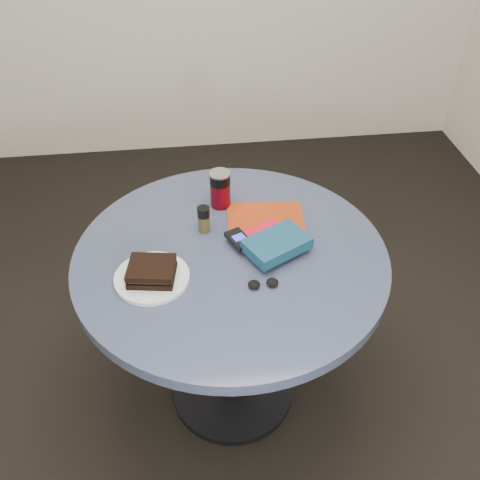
{
  "coord_description": "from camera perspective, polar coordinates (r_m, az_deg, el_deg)",
  "views": [
    {
      "loc": [
        -0.13,
        -1.27,
        1.87
      ],
      "look_at": [
        0.03,
        0.0,
        0.8
      ],
      "focal_mm": 40.0,
      "sensor_mm": 36.0,
      "label": 1
    }
  ],
  "objects": [
    {
      "name": "novel",
      "position": [
        1.67,
        3.94,
        -0.44
      ],
      "size": [
        0.23,
        0.2,
        0.04
      ],
      "primitive_type": "cube",
      "rotation": [
        0.0,
        0.0,
        0.49
      ],
      "color": "navy",
      "rests_on": "red_book"
    },
    {
      "name": "plate",
      "position": [
        1.62,
        -9.37,
        -3.99
      ],
      "size": [
        0.24,
        0.24,
        0.01
      ],
      "primitive_type": "cylinder",
      "rotation": [
        0.0,
        0.0,
        -0.05
      ],
      "color": "white",
      "rests_on": "table"
    },
    {
      "name": "sandwich",
      "position": [
        1.6,
        -9.41,
        -3.31
      ],
      "size": [
        0.15,
        0.13,
        0.05
      ],
      "color": "black",
      "rests_on": "plate"
    },
    {
      "name": "ground",
      "position": [
        2.26,
        -0.78,
        -15.82
      ],
      "size": [
        4.0,
        4.0,
        0.0
      ],
      "primitive_type": "plane",
      "color": "black",
      "rests_on": "ground"
    },
    {
      "name": "table",
      "position": [
        1.81,
        -0.95,
        -5.27
      ],
      "size": [
        1.0,
        1.0,
        0.75
      ],
      "color": "black",
      "rests_on": "ground"
    },
    {
      "name": "red_book",
      "position": [
        1.73,
        2.48,
        0.17
      ],
      "size": [
        0.21,
        0.19,
        0.01
      ],
      "primitive_type": "cube",
      "rotation": [
        0.0,
        0.0,
        0.53
      ],
      "color": "red",
      "rests_on": "magazine"
    },
    {
      "name": "headphones",
      "position": [
        1.58,
        2.49,
        -4.66
      ],
      "size": [
        0.09,
        0.04,
        0.02
      ],
      "color": "black",
      "rests_on": "table"
    },
    {
      "name": "magazine",
      "position": [
        1.83,
        2.73,
        2.24
      ],
      "size": [
        0.27,
        0.21,
        0.0
      ],
      "primitive_type": "cube",
      "rotation": [
        0.0,
        0.0,
        -0.08
      ],
      "color": "#962F0D",
      "rests_on": "table"
    },
    {
      "name": "mp3_player",
      "position": [
        1.7,
        -0.12,
        0.07
      ],
      "size": [
        0.09,
        0.11,
        0.02
      ],
      "color": "black",
      "rests_on": "red_book"
    },
    {
      "name": "soda_can",
      "position": [
        1.86,
        -2.12,
        5.45
      ],
      "size": [
        0.09,
        0.09,
        0.13
      ],
      "color": "#56040F",
      "rests_on": "table"
    },
    {
      "name": "pepper_grinder",
      "position": [
        1.75,
        -3.88,
        2.24
      ],
      "size": [
        0.05,
        0.05,
        0.09
      ],
      "color": "#42391C",
      "rests_on": "table"
    }
  ]
}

